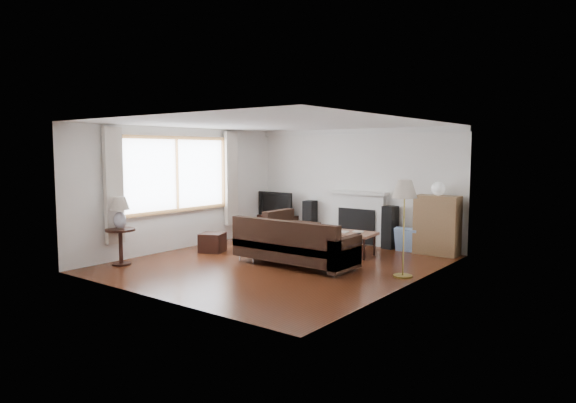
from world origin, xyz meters
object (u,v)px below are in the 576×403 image
Objects in this scene: sectional_sofa at (295,244)px; coffee_table at (345,243)px; bookshelf at (437,225)px; tv_stand at (278,225)px; floor_lamp at (404,229)px; side_table at (121,247)px.

sectional_sofa is 1.36m from coffee_table.
tv_stand is at bearing -179.71° from bookshelf.
floor_lamp reaches higher than bookshelf.
side_table is (-4.12, -4.30, -0.25)m from bookshelf.
floor_lamp is 2.41× the size of side_table.
tv_stand is 0.82× the size of bookshelf.
floor_lamp is at bearing 11.17° from sectional_sofa.
tv_stand is 0.39× the size of sectional_sofa.
bookshelf is 1.78× the size of side_table.
bookshelf is (3.96, 0.02, 0.34)m from tv_stand.
tv_stand is at bearing 133.69° from sectional_sofa.
tv_stand is 1.46× the size of side_table.
coffee_table is 1.83× the size of side_table.
sectional_sofa reaches higher than tv_stand.
tv_stand reaches higher than coffee_table.
side_table reaches higher than tv_stand.
bookshelf is 0.74× the size of floor_lamp.
sectional_sofa is 2.03× the size of coffee_table.
bookshelf reaches higher than sectional_sofa.
tv_stand is at bearing 153.92° from floor_lamp.
coffee_table is at bearing -23.38° from tv_stand.
coffee_table is at bearing 80.53° from sectional_sofa.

